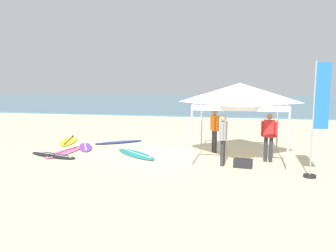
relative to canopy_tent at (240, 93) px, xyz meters
name	(u,v)px	position (x,y,z in m)	size (l,w,h in m)	color
ground_plane	(167,155)	(-2.66, -0.11, -2.39)	(80.00, 80.00, 0.00)	beige
sea	(217,102)	(-2.66, 31.31, -2.34)	(80.00, 36.00, 0.10)	teal
canopy_tent	(240,93)	(0.00, 0.00, 0.00)	(3.17, 3.17, 2.75)	#B7B7BC
surfboard_purple	(85,147)	(-6.34, 0.53, -2.35)	(1.38, 2.00, 0.19)	purple
surfboard_navy	(119,142)	(-5.36, 1.91, -2.35)	(2.15, 1.79, 0.19)	navy
surfboard_teal	(136,154)	(-3.85, -0.33, -2.35)	(2.27, 2.16, 0.19)	#19847F
surfboard_yellow	(69,141)	(-7.73, 1.68, -2.35)	(1.35, 2.48, 0.19)	yellow
surfboard_black	(53,155)	(-6.84, -1.19, -2.35)	(2.32, 1.28, 0.19)	black
surfboard_pink	(64,152)	(-6.71, -0.60, -2.35)	(0.80, 2.33, 0.19)	pink
person_orange	(215,128)	(-0.93, 0.74, -1.40)	(0.36, 0.50, 1.71)	#2D2D33
person_grey	(223,136)	(-0.51, -1.28, -1.40)	(0.27, 0.55, 1.71)	#2D2D33
person_red	(269,134)	(1.03, -0.44, -1.40)	(0.54, 0.30, 1.71)	#2D2D33
banner_flag	(317,125)	(2.20, -2.17, -0.81)	(0.60, 0.36, 3.40)	#99999E
gear_bag_near_tent	(243,163)	(0.16, -1.41, -2.25)	(0.60, 0.32, 0.28)	#232328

